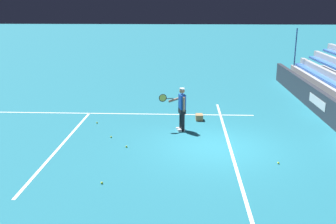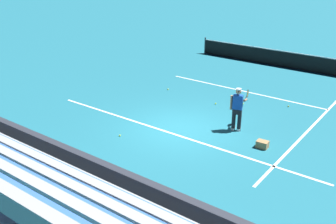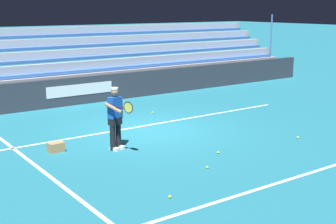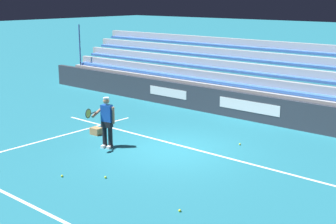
{
  "view_description": "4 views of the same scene",
  "coord_description": "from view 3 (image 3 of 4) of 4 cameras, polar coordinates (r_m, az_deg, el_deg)",
  "views": [
    {
      "loc": [
        -13.06,
        1.08,
        4.92
      ],
      "look_at": [
        0.38,
        1.7,
        1.15
      ],
      "focal_mm": 42.0,
      "sensor_mm": 36.0,
      "label": 1
    },
    {
      "loc": [
        7.97,
        -11.44,
        6.56
      ],
      "look_at": [
        -0.25,
        -0.4,
        0.79
      ],
      "focal_mm": 42.0,
      "sensor_mm": 36.0,
      "label": 2
    },
    {
      "loc": [
        7.76,
        12.04,
        3.82
      ],
      "look_at": [
        -0.04,
        1.04,
        0.77
      ],
      "focal_mm": 50.0,
      "sensor_mm": 36.0,
      "label": 3
    },
    {
      "loc": [
        -9.46,
        11.26,
        4.94
      ],
      "look_at": [
        -0.06,
        0.32,
        1.36
      ],
      "focal_mm": 50.0,
      "sensor_mm": 36.0,
      "label": 4
    }
  ],
  "objects": [
    {
      "name": "court_sideline_white",
      "position": [
        9.62,
        -10.21,
        -10.84
      ],
      "size": [
        0.1,
        12.0,
        0.01
      ],
      "primitive_type": "cube",
      "color": "white",
      "rests_on": "ground"
    },
    {
      "name": "court_baseline_white",
      "position": [
        15.23,
        -3.48,
        -1.78
      ],
      "size": [
        12.0,
        0.1,
        0.01
      ],
      "primitive_type": "cube",
      "color": "white",
      "rests_on": "ground"
    },
    {
      "name": "tennis_ball_by_box",
      "position": [
        14.37,
        15.54,
        -3.01
      ],
      "size": [
        0.07,
        0.07,
        0.07
      ],
      "primitive_type": "sphere",
      "color": "#CCE533",
      "rests_on": "ground"
    },
    {
      "name": "tennis_player",
      "position": [
        12.66,
        -6.41,
        -0.69
      ],
      "size": [
        0.58,
        1.07,
        1.71
      ],
      "color": "black",
      "rests_on": "ground"
    },
    {
      "name": "tennis_ball_far_right",
      "position": [
        12.52,
        6.14,
        -4.93
      ],
      "size": [
        0.07,
        0.07,
        0.07
      ],
      "primitive_type": "sphere",
      "color": "#CCE533",
      "rests_on": "ground"
    },
    {
      "name": "tennis_ball_midcourt",
      "position": [
        9.67,
        0.22,
        -10.29
      ],
      "size": [
        0.07,
        0.07,
        0.07
      ],
      "primitive_type": "sphere",
      "color": "#CCE533",
      "rests_on": "ground"
    },
    {
      "name": "ground_plane",
      "position": [
        14.82,
        -2.46,
        -2.19
      ],
      "size": [
        160.0,
        160.0,
        0.0
      ],
      "primitive_type": "plane",
      "color": "#1E6B7F"
    },
    {
      "name": "back_wall_sponsor_board",
      "position": [
        18.97,
        -10.68,
        2.6
      ],
      "size": [
        25.33,
        0.25,
        1.1
      ],
      "color": "#2D333D",
      "rests_on": "ground"
    },
    {
      "name": "bleacher_stand",
      "position": [
        20.96,
        -13.25,
        4.02
      ],
      "size": [
        24.07,
        3.2,
        3.4
      ],
      "color": "#9EA3A8",
      "rests_on": "ground"
    },
    {
      "name": "tennis_ball_near_player",
      "position": [
        17.09,
        -1.89,
        -0.05
      ],
      "size": [
        0.07,
        0.07,
        0.07
      ],
      "primitive_type": "sphere",
      "color": "#CCE533",
      "rests_on": "ground"
    },
    {
      "name": "tennis_ball_toward_net",
      "position": [
        11.38,
        4.8,
        -6.74
      ],
      "size": [
        0.07,
        0.07,
        0.07
      ],
      "primitive_type": "sphere",
      "color": "#CCE533",
      "rests_on": "ground"
    },
    {
      "name": "court_service_line_white",
      "position": [
        10.84,
        13.73,
        -8.24
      ],
      "size": [
        8.22,
        0.1,
        0.01
      ],
      "primitive_type": "cube",
      "color": "white",
      "rests_on": "ground"
    },
    {
      "name": "ball_box_cardboard",
      "position": [
        12.94,
        -13.52,
        -4.18
      ],
      "size": [
        0.41,
        0.32,
        0.26
      ],
      "primitive_type": "cube",
      "rotation": [
        0.0,
        0.0,
        0.05
      ],
      "color": "#A87F51",
      "rests_on": "ground"
    }
  ]
}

